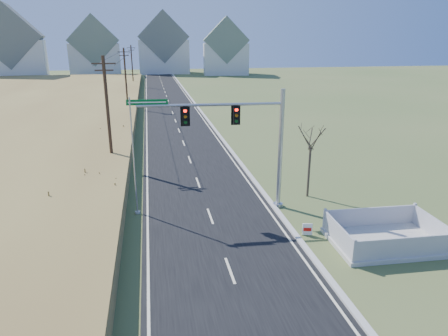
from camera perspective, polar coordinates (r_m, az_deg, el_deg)
ground at (r=20.63m, az=-0.26°, el=-11.63°), size 260.00×260.00×0.00m
road at (r=68.49m, az=-7.88°, el=9.24°), size 8.00×180.00×0.06m
curb at (r=68.80m, az=-4.39°, el=9.44°), size 0.30×180.00×0.18m
utility_pole_near at (r=33.28m, az=-16.26°, el=7.72°), size 1.80×0.26×9.00m
utility_pole_mid at (r=62.99m, az=-13.87°, el=12.42°), size 1.80×0.26×9.00m
utility_pole_far at (r=92.88m, az=-12.99°, el=14.09°), size 1.80×0.26×9.00m
condo_nw at (r=122.72m, az=-28.05°, el=14.76°), size 17.69×13.38×19.05m
condo_nnw at (r=126.57m, az=-17.97°, el=15.63°), size 14.93×11.17×17.03m
condo_n at (r=129.79m, az=-8.64°, el=16.60°), size 15.27×10.20×18.54m
condo_ne at (r=123.90m, az=0.23°, el=16.38°), size 14.12×10.51×16.52m
traffic_signal_mast at (r=24.00m, az=3.78°, el=4.30°), size 9.32×0.93×7.43m
fence_enclosure at (r=22.71m, az=22.08°, el=-9.38°), size 5.75×4.05×1.27m
open_sign at (r=22.33m, az=11.82°, el=-8.57°), size 0.54×0.17×0.67m
flagpole at (r=24.16m, az=-12.67°, el=-0.23°), size 0.32×0.32×7.09m
bare_tree at (r=26.54m, az=12.37°, el=4.45°), size 1.96×1.96×5.19m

